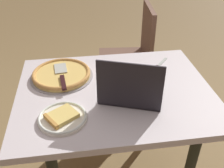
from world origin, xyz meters
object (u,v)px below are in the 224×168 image
at_px(dining_table, 115,103).
at_px(pizza_plate, 62,117).
at_px(pizza_tray, 62,74).
at_px(chair_near, 133,52).
at_px(table_knife, 158,66).
at_px(laptop, 131,91).

distance_m(dining_table, pizza_plate, 0.36).
xyz_separation_m(pizza_tray, chair_near, (0.59, 0.70, -0.26)).
xyz_separation_m(pizza_plate, table_knife, (0.58, 0.40, -0.01)).
relative_size(dining_table, table_knife, 6.02).
relative_size(dining_table, chair_near, 1.13).
bearing_deg(table_knife, pizza_plate, -145.05).
xyz_separation_m(dining_table, chair_near, (0.30, 0.87, -0.14)).
bearing_deg(pizza_plate, table_knife, 34.95).
distance_m(pizza_plate, pizza_tray, 0.37).
relative_size(dining_table, pizza_tray, 2.91).
distance_m(dining_table, pizza_tray, 0.35).
xyz_separation_m(pizza_tray, table_knife, (0.59, 0.03, -0.01)).
height_order(table_knife, chair_near, chair_near).
bearing_deg(chair_near, laptop, -103.59).
bearing_deg(dining_table, laptop, -55.13).
bearing_deg(table_knife, chair_near, 89.92).
bearing_deg(pizza_plate, laptop, 17.39).
bearing_deg(table_knife, pizza_tray, -177.14).
height_order(pizza_plate, pizza_tray, same).
bearing_deg(table_knife, dining_table, -146.18).
bearing_deg(dining_table, pizza_plate, -143.87).
bearing_deg(pizza_tray, dining_table, -30.72).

